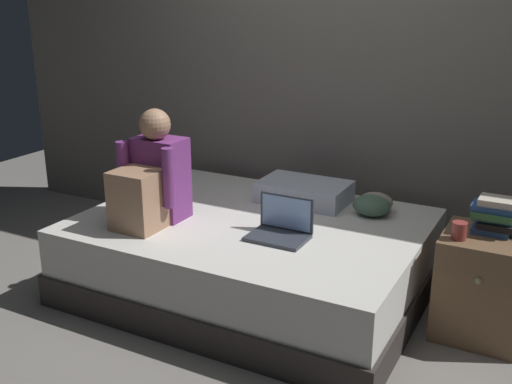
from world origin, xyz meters
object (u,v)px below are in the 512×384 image
(pillow, at_px, (304,192))
(clothes_pile, at_px, (373,204))
(nightstand, at_px, (483,285))
(book_stack, at_px, (495,215))
(mug, at_px, (459,231))
(laptop, at_px, (281,227))
(bed, at_px, (252,256))
(person_sitting, at_px, (151,180))

(pillow, distance_m, clothes_pile, 0.46)
(nightstand, relative_size, clothes_pile, 2.03)
(book_stack, bearing_deg, mug, -129.79)
(nightstand, height_order, laptop, laptop)
(bed, height_order, mug, mug)
(laptop, bearing_deg, bed, 149.26)
(pillow, relative_size, clothes_pile, 2.03)
(bed, height_order, person_sitting, person_sitting)
(laptop, distance_m, book_stack, 1.11)
(person_sitting, bearing_deg, pillow, 49.45)
(laptop, distance_m, mug, 0.92)
(bed, xyz_separation_m, clothes_pile, (0.60, 0.44, 0.29))
(laptop, bearing_deg, book_stack, 18.21)
(nightstand, relative_size, person_sitting, 0.85)
(book_stack, relative_size, clothes_pile, 0.80)
(person_sitting, bearing_deg, laptop, 9.87)
(person_sitting, height_order, mug, person_sitting)
(bed, distance_m, pillow, 0.56)
(mug, distance_m, clothes_pile, 0.72)
(book_stack, height_order, mug, book_stack)
(bed, bearing_deg, person_sitting, -149.61)
(person_sitting, height_order, laptop, person_sitting)
(bed, bearing_deg, mug, 0.82)
(laptop, relative_size, mug, 3.56)
(mug, bearing_deg, pillow, 157.26)
(nightstand, relative_size, mug, 6.21)
(book_stack, bearing_deg, pillow, 167.19)
(laptop, xyz_separation_m, mug, (0.90, 0.18, 0.09))
(mug, bearing_deg, laptop, -168.97)
(book_stack, relative_size, mug, 2.44)
(clothes_pile, bearing_deg, nightstand, -23.37)
(person_sitting, distance_m, laptop, 0.80)
(laptop, height_order, clothes_pile, laptop)
(laptop, xyz_separation_m, pillow, (-0.13, 0.61, 0.01))
(person_sitting, relative_size, laptop, 2.05)
(laptop, height_order, mug, laptop)
(pillow, bearing_deg, mug, -22.74)
(person_sitting, xyz_separation_m, clothes_pile, (1.10, 0.73, -0.19))
(mug, bearing_deg, clothes_pile, 143.50)
(book_stack, bearing_deg, laptop, -161.79)
(book_stack, bearing_deg, clothes_pile, 160.15)
(bed, bearing_deg, laptop, -30.74)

